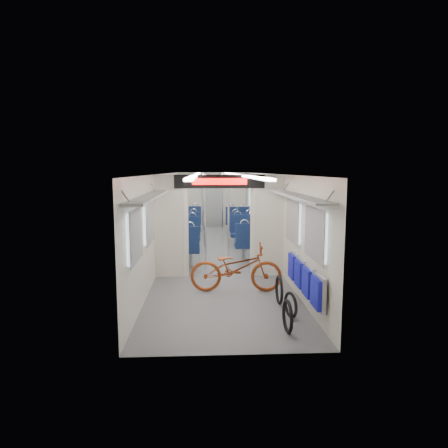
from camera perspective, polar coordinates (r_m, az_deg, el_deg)
name	(u,v)px	position (r m, az deg, el deg)	size (l,w,h in m)	color
carriage	(217,204)	(10.71, -1.01, 2.90)	(12.00, 12.02, 2.31)	#515456
bicycle	(236,268)	(7.95, 1.74, -6.28)	(0.63, 1.82, 0.96)	#923A15
flip_bench	(304,278)	(6.98, 11.41, -7.56)	(0.12, 2.12, 0.54)	gray
bike_hoop_a	(288,318)	(6.14, 9.06, -13.10)	(0.51, 0.51, 0.05)	black
bike_hoop_b	(291,306)	(6.72, 9.49, -11.55)	(0.44, 0.44, 0.05)	black
bike_hoop_c	(279,291)	(7.34, 7.88, -9.48)	(0.53, 0.53, 0.05)	black
seat_bay_near_left	(183,238)	(10.93, -5.92, -1.98)	(0.95, 2.24, 1.15)	#0E1C40
seat_bay_near_right	(249,235)	(11.51, 3.56, -1.51)	(0.93, 2.17, 1.13)	#0E1C40
seat_bay_far_left	(188,222)	(14.36, -5.19, 0.33)	(0.93, 2.19, 1.14)	#0E1C40
seat_bay_far_right	(240,222)	(14.35, 2.29, 0.31)	(0.92, 2.11, 1.11)	#0E1C40
stanchion_near_left	(205,223)	(9.57, -2.68, 0.21)	(0.04, 0.04, 2.30)	silver
stanchion_near_right	(228,222)	(9.64, 0.64, 0.27)	(0.05, 0.05, 2.30)	silver
stanchion_far_left	(204,210)	(12.61, -2.93, 2.02)	(0.04, 0.04, 2.30)	silver
stanchion_far_right	(222,209)	(13.00, -0.25, 2.21)	(0.04, 0.04, 2.30)	silver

